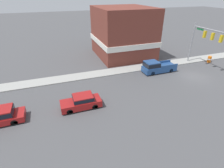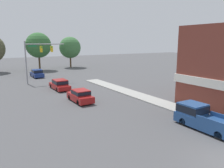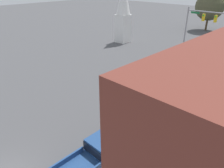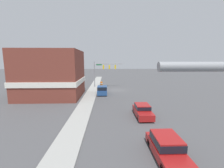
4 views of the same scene
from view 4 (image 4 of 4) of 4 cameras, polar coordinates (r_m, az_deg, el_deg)
ground_plane at (r=35.85m, az=1.82°, el=-2.32°), size 200.00×200.00×0.00m
sidewalk_curb at (r=35.91m, az=-7.30°, el=-2.26°), size 2.40×60.00×0.14m
near_signal_assembly at (r=38.70m, az=-2.97°, el=5.85°), size 7.38×0.49×6.72m
car_lead at (r=19.29m, az=11.55°, el=-9.78°), size 1.81×4.36×1.52m
car_second_ahead at (r=12.23m, az=20.24°, el=-21.48°), size 1.91×4.85×1.54m
pickup_truck_parked at (r=31.15m, az=-3.72°, el=-2.27°), size 1.96×5.33×1.91m
construction_barrel at (r=42.41m, az=-4.05°, el=0.15°), size 0.65×0.65×1.11m
corner_brick_building at (r=30.78m, az=-21.99°, el=3.33°), size 11.24×10.02×8.89m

